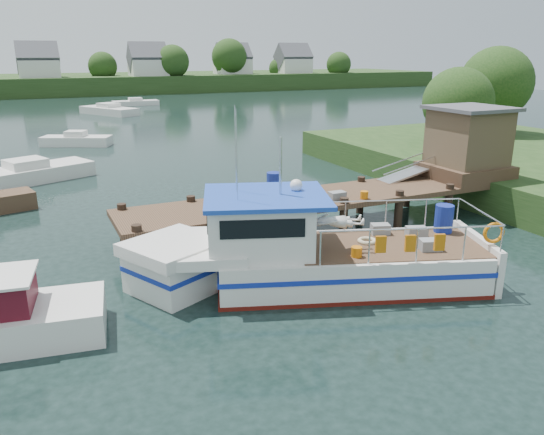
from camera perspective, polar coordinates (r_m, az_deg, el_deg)
name	(u,v)px	position (r m, az deg, el deg)	size (l,w,h in m)	color
ground_plane	(279,236)	(20.06, 0.78, -2.03)	(160.00, 160.00, 0.00)	black
far_shore	(71,80)	(99.86, -20.81, 13.62)	(140.00, 42.55, 9.22)	#28421B
dock	(420,163)	(22.97, 15.67, 5.62)	(16.60, 3.00, 4.78)	#493222
lobster_boat	(305,255)	(15.67, 3.57, -4.00)	(10.78, 6.05, 5.28)	silver
moored_far	(136,103)	(73.38, -14.47, 11.88)	(5.89, 2.05, 1.00)	silver
moored_a	(27,173)	(31.32, -24.85, 4.32)	(7.12, 4.72, 1.24)	silver
moored_b	(76,140)	(42.47, -20.29, 7.81)	(5.24, 3.70, 1.10)	silver
moored_c	(357,145)	(38.61, 9.16, 7.72)	(6.39, 3.73, 0.96)	silver
moored_d	(109,110)	(63.30, -17.14, 10.97)	(5.82, 7.77, 1.27)	silver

